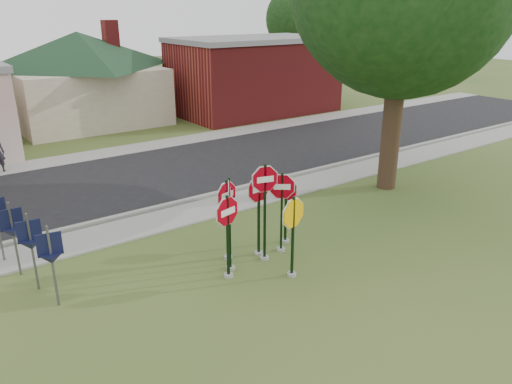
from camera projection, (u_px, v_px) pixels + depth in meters
ground at (294, 285)px, 12.38m from camera, size 120.00×120.00×0.00m
sidewalk_near at (188, 214)px, 16.55m from camera, size 60.00×1.60×0.06m
road at (134, 179)px, 19.98m from camera, size 60.00×7.00×0.04m
sidewalk_far at (97, 155)px, 23.25m from camera, size 60.00×1.60×0.06m
curb at (174, 204)px, 17.30m from camera, size 60.00×0.20×0.14m
stop_sign_center at (265, 200)px, 13.04m from camera, size 0.97×0.27×2.81m
stop_sign_yellow at (293, 227)px, 12.33m from camera, size 1.07×0.24×2.27m
stop_sign_left at (228, 226)px, 12.26m from camera, size 1.01×0.27×2.33m
stop_sign_right at (282, 202)px, 13.61m from camera, size 0.79×0.61×2.42m
stop_sign_back_right at (259, 203)px, 13.37m from camera, size 1.07×0.24×2.50m
stop_sign_back_left at (227, 210)px, 13.20m from camera, size 0.96×0.30×2.36m
stop_sign_far_right at (286, 201)px, 14.20m from camera, size 0.34×0.94×2.17m
stop_sign_far_left at (230, 212)px, 12.55m from camera, size 0.53×0.84×2.64m
route_sign_row at (13, 231)px, 12.42m from camera, size 1.43×4.63×2.00m
building_house at (79, 59)px, 28.96m from camera, size 11.60×11.60×6.20m
building_brick at (254, 75)px, 32.20m from camera, size 10.20×6.20×4.75m
bg_tree_right at (299, 19)px, 42.29m from camera, size 5.60×5.60×8.40m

